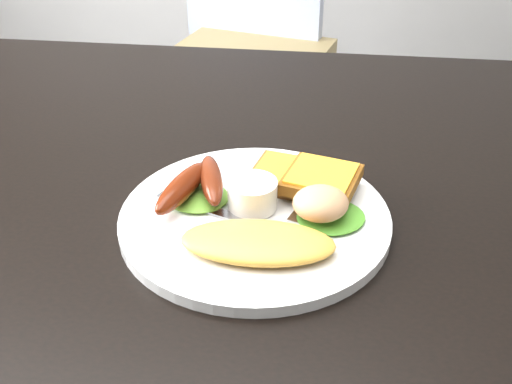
# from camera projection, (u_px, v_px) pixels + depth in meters

# --- Properties ---
(dining_table) EXTENTS (1.20, 0.80, 0.04)m
(dining_table) POSITION_uv_depth(u_px,v_px,m) (220.00, 172.00, 0.76)
(dining_table) COLOR black
(dining_table) RESTS_ON ground
(dining_chair) EXTENTS (0.57, 0.57, 0.06)m
(dining_chair) POSITION_uv_depth(u_px,v_px,m) (245.00, 61.00, 1.87)
(dining_chair) COLOR tan
(dining_chair) RESTS_ON ground
(person) EXTENTS (0.67, 0.55, 1.61)m
(person) POSITION_uv_depth(u_px,v_px,m) (99.00, 6.00, 1.12)
(person) COLOR navy
(person) RESTS_ON ground
(plate) EXTENTS (0.28, 0.28, 0.01)m
(plate) POSITION_uv_depth(u_px,v_px,m) (255.00, 218.00, 0.63)
(plate) COLOR white
(plate) RESTS_ON dining_table
(lettuce_left) EXTENTS (0.09, 0.08, 0.01)m
(lettuce_left) POSITION_uv_depth(u_px,v_px,m) (196.00, 196.00, 0.64)
(lettuce_left) COLOR #4A9A22
(lettuce_left) RESTS_ON plate
(lettuce_right) EXTENTS (0.09, 0.09, 0.01)m
(lettuce_right) POSITION_uv_depth(u_px,v_px,m) (331.00, 217.00, 0.61)
(lettuce_right) COLOR #3A9522
(lettuce_right) RESTS_ON plate
(omelette) EXTENTS (0.15, 0.07, 0.02)m
(omelette) POSITION_uv_depth(u_px,v_px,m) (258.00, 242.00, 0.57)
(omelette) COLOR #F2AB45
(omelette) RESTS_ON plate
(sausage_a) EXTENTS (0.05, 0.11, 0.03)m
(sausage_a) POSITION_uv_depth(u_px,v_px,m) (182.00, 187.00, 0.63)
(sausage_a) COLOR #5E240E
(sausage_a) RESTS_ON lettuce_left
(sausage_b) EXTENTS (0.05, 0.10, 0.02)m
(sausage_b) POSITION_uv_depth(u_px,v_px,m) (211.00, 180.00, 0.64)
(sausage_b) COLOR maroon
(sausage_b) RESTS_ON lettuce_left
(ramekin) EXTENTS (0.06, 0.06, 0.03)m
(ramekin) POSITION_uv_depth(u_px,v_px,m) (252.00, 194.00, 0.62)
(ramekin) COLOR white
(ramekin) RESTS_ON plate
(toast_a) EXTENTS (0.09, 0.09, 0.01)m
(toast_a) POSITION_uv_depth(u_px,v_px,m) (286.00, 176.00, 0.67)
(toast_a) COLOR brown
(toast_a) RESTS_ON plate
(toast_b) EXTENTS (0.09, 0.09, 0.01)m
(toast_b) POSITION_uv_depth(u_px,v_px,m) (321.00, 179.00, 0.64)
(toast_b) COLOR brown
(toast_b) RESTS_ON toast_a
(potato_salad) EXTENTS (0.07, 0.07, 0.03)m
(potato_salad) POSITION_uv_depth(u_px,v_px,m) (321.00, 203.00, 0.60)
(potato_salad) COLOR beige
(potato_salad) RESTS_ON lettuce_right
(fork) EXTENTS (0.14, 0.06, 0.00)m
(fork) POSITION_uv_depth(u_px,v_px,m) (218.00, 213.00, 0.62)
(fork) COLOR #ADAFB7
(fork) RESTS_ON plate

